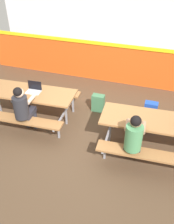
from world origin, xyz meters
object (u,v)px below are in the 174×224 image
at_px(picnic_table_right, 155,127).
at_px(laptop_silver, 34,90).
at_px(student_nearer, 23,107).
at_px(student_further, 134,137).
at_px(backpack_dark, 98,103).
at_px(picnic_table_left, 30,98).
at_px(satchel_spare, 150,111).

relative_size(picnic_table_right, laptop_silver, 6.35).
distance_m(student_nearer, laptop_silver, 0.60).
relative_size(student_further, laptop_silver, 3.62).
bearing_deg(backpack_dark, picnic_table_right, -35.22).
bearing_deg(student_further, picnic_table_right, 61.15).
height_order(picnic_table_left, satchel_spare, picnic_table_left).
distance_m(student_nearer, satchel_spare, 2.92).
bearing_deg(picnic_table_left, student_nearer, -73.07).
bearing_deg(laptop_silver, picnic_table_right, -4.63).
bearing_deg(picnic_table_left, picnic_table_right, -3.56).
bearing_deg(satchel_spare, picnic_table_left, -161.26).
bearing_deg(laptop_silver, backpack_dark, 31.30).
xyz_separation_m(picnic_table_right, laptop_silver, (-2.70, 0.22, 0.21)).
distance_m(student_further, satchel_spare, 1.73).
relative_size(picnic_table_left, satchel_spare, 4.81).
bearing_deg(picnic_table_right, laptop_silver, 175.37).
relative_size(student_further, backpack_dark, 2.74).
relative_size(picnic_table_right, student_further, 1.75).
relative_size(student_nearer, satchel_spare, 2.74).
xyz_separation_m(picnic_table_left, student_nearer, (0.17, -0.55, 0.13)).
height_order(picnic_table_left, picnic_table_right, same).
relative_size(student_nearer, student_further, 1.00).
xyz_separation_m(picnic_table_left, student_further, (2.49, -0.75, 0.13)).
xyz_separation_m(student_nearer, satchel_spare, (2.49, 1.45, -0.49)).
xyz_separation_m(student_nearer, laptop_silver, (-0.06, 0.59, 0.08)).
height_order(student_nearer, satchel_spare, student_nearer).
bearing_deg(satchel_spare, laptop_silver, -161.43).
distance_m(picnic_table_left, picnic_table_right, 2.81).
xyz_separation_m(picnic_table_right, satchel_spare, (-0.15, 1.07, -0.36)).
height_order(student_further, backpack_dark, student_further).
bearing_deg(picnic_table_left, backpack_dark, 30.68).
distance_m(student_nearer, student_further, 2.33).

